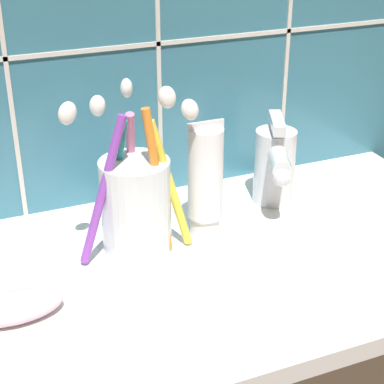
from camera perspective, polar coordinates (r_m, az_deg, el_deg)
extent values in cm
cube|color=white|center=(67.35, 0.89, -6.79)|extent=(67.66, 34.67, 2.00)
cube|color=beige|center=(73.90, -4.29, 12.90)|extent=(77.66, 0.24, 0.50)
cylinder|color=silver|center=(66.78, -5.01, -1.20)|extent=(7.32, 7.32, 10.04)
cylinder|color=yellow|center=(65.69, -1.95, 0.68)|extent=(4.62, 2.24, 14.14)
ellipsoid|color=white|center=(62.71, -0.10, 7.35)|extent=(2.49, 1.91, 2.56)
cylinder|color=pink|center=(68.78, -5.40, 1.99)|extent=(2.26, 5.68, 14.54)
ellipsoid|color=white|center=(68.40, -5.84, 9.17)|extent=(1.83, 2.55, 2.62)
cylinder|color=teal|center=(66.68, -6.83, 0.91)|extent=(3.09, 3.09, 14.09)
ellipsoid|color=white|center=(64.33, -8.40, 7.59)|extent=(2.38, 2.38, 2.47)
cylinder|color=purple|center=(63.71, -7.93, 0.09)|extent=(5.86, 1.31, 15.28)
ellipsoid|color=white|center=(59.64, -11.02, 6.89)|extent=(2.38, 1.46, 2.62)
cylinder|color=orange|center=(64.55, -3.08, 0.94)|extent=(2.97, 1.93, 15.61)
ellipsoid|color=white|center=(61.16, -2.23, 8.42)|extent=(2.30, 1.95, 2.39)
cylinder|color=white|center=(71.06, 1.14, -2.85)|extent=(3.24, 3.24, 2.23)
cylinder|color=white|center=(68.21, 1.19, 1.67)|extent=(3.81, 3.81, 10.14)
cube|color=silver|center=(66.07, 1.23, 5.97)|extent=(4.00, 0.36, 0.80)
cylinder|color=silver|center=(77.16, 7.33, 2.27)|extent=(4.87, 4.87, 9.02)
cylinder|color=silver|center=(73.05, 7.73, 2.96)|extent=(4.69, 7.14, 2.19)
sphere|color=silver|center=(70.27, 8.00, 1.29)|extent=(2.04, 2.04, 2.04)
cube|color=silver|center=(75.06, 7.57, 6.10)|extent=(3.64, 6.07, 1.20)
ellipsoid|color=#DBB2C6|center=(60.59, -15.50, -9.82)|extent=(8.71, 4.56, 2.19)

